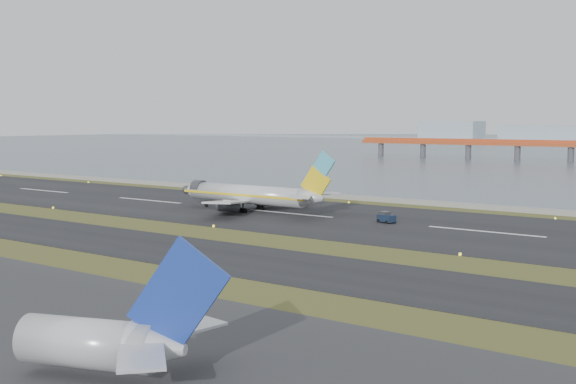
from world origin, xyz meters
name	(u,v)px	position (x,y,z in m)	size (l,w,h in m)	color
ground	(183,233)	(0.00, 0.00, 0.00)	(1000.00, 1000.00, 0.00)	#314017
taxiway_strip	(127,242)	(0.00, -12.00, 0.05)	(1000.00, 18.00, 0.10)	black
runway_strip	(290,214)	(0.00, 30.00, 0.05)	(1000.00, 45.00, 0.10)	black
seawall	(366,198)	(0.00, 60.00, 0.50)	(1000.00, 2.50, 1.00)	gray
airliner	(252,195)	(-8.13, 28.18, 3.46)	(38.52, 32.89, 12.80)	silver
pushback_tug	(386,218)	(21.70, 29.62, 1.02)	(3.70, 2.84, 2.09)	#131F35
second_airliner_tail	(114,342)	(44.07, -52.08, 2.89)	(15.58, 12.48, 9.86)	silver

